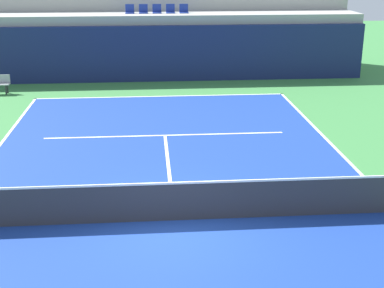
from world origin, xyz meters
TOP-DOWN VIEW (x-y plane):
  - ground_plane at (0.00, 0.00)m, footprint 80.00×80.00m
  - court_surface at (0.00, 0.00)m, footprint 11.00×24.00m
  - baseline_far at (0.00, 11.95)m, footprint 11.00×0.10m
  - service_line_far at (0.00, 6.40)m, footprint 8.26×0.10m
  - centre_service_line at (0.00, 3.20)m, footprint 0.10×6.40m
  - back_wall at (0.00, 15.13)m, footprint 20.47×0.30m
  - stands_tier_lower at (0.00, 16.48)m, footprint 20.47×2.40m
  - stands_tier_upper at (0.00, 18.88)m, footprint 20.47×2.40m
  - seating_row_lower at (-0.00, 16.58)m, footprint 3.16×0.44m
  - tennis_net at (0.00, 0.00)m, footprint 11.08×0.08m

SIDE VIEW (x-z plane):
  - ground_plane at x=0.00m, z-range 0.00..0.00m
  - court_surface at x=0.00m, z-range 0.00..0.01m
  - baseline_far at x=0.00m, z-range 0.01..0.01m
  - service_line_far at x=0.00m, z-range 0.01..0.01m
  - centre_service_line at x=0.00m, z-range 0.01..0.01m
  - tennis_net at x=0.00m, z-range -0.03..1.04m
  - back_wall at x=0.00m, z-range 0.00..2.71m
  - stands_tier_lower at x=0.00m, z-range 0.00..3.16m
  - stands_tier_upper at x=0.00m, z-range 0.00..4.03m
  - seating_row_lower at x=0.00m, z-range 3.07..3.51m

